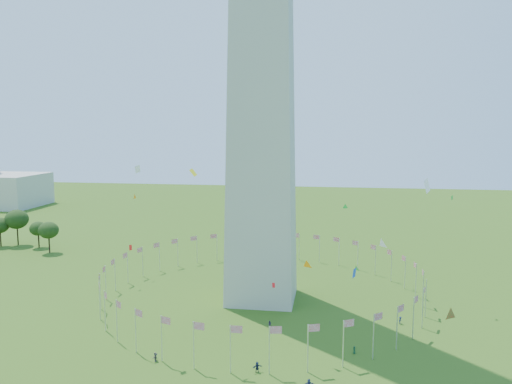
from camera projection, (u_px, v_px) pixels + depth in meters
The scene contains 2 objects.
flag_ring at pixel (262, 282), 128.28m from camera, with size 80.24×80.24×9.00m.
kites_aloft at pixel (339, 241), 95.89m from camera, with size 94.30×83.50×31.86m.
Camera 1 is at (17.45, -73.05, 43.81)m, focal length 35.00 mm.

